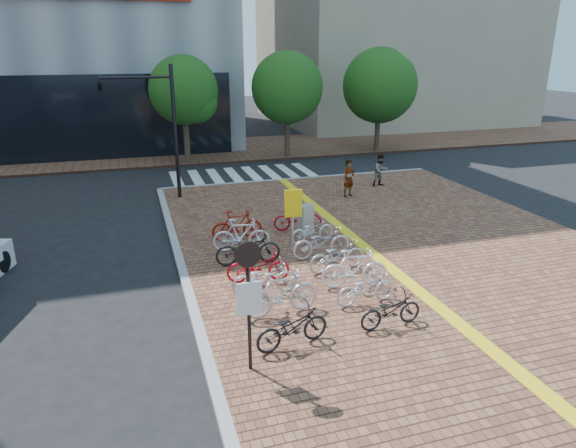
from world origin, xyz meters
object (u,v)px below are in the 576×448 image
object	(u,v)px
bike_2	(265,278)
bike_3	(258,266)
bike_6	(237,225)
pedestrian_a	(349,178)
bike_1	(281,293)
notice_sign	(249,291)
bike_12	(312,230)
traffic_light_pole	(141,108)
bike_5	(241,235)
bike_8	(366,288)
bike_11	(321,242)
bike_4	(248,248)
bike_9	(355,269)
yellow_sign	(293,209)
bike_13	(298,218)
bike_7	(391,310)
bike_10	(337,255)
utility_box	(306,220)
pedestrian_b	(381,170)
bike_0	(292,327)

from	to	relation	value
bike_2	bike_3	xyz separation A→B (m)	(0.02, 0.81, -0.00)
bike_6	pedestrian_a	world-z (taller)	pedestrian_a
bike_1	notice_sign	bearing A→B (deg)	143.04
bike_1	bike_2	xyz separation A→B (m)	(-0.10, 1.22, -0.12)
bike_12	traffic_light_pole	bearing A→B (deg)	24.25
bike_12	bike_6	bearing A→B (deg)	56.34
pedestrian_a	bike_5	bearing A→B (deg)	-159.21
bike_8	bike_11	xyz separation A→B (m)	(0.01, 3.25, 0.07)
bike_1	traffic_light_pole	size ratio (longest dim) A/B	0.35
bike_4	bike_9	size ratio (longest dim) A/B	1.06
pedestrian_a	yellow_sign	size ratio (longest dim) A/B	0.79
bike_1	bike_9	size ratio (longest dim) A/B	1.05
bike_8	bike_13	xyz separation A→B (m)	(0.10, 5.85, 0.02)
bike_7	pedestrian_a	world-z (taller)	pedestrian_a
bike_10	bike_4	bearing A→B (deg)	55.09
bike_2	traffic_light_pole	world-z (taller)	traffic_light_pole
bike_10	yellow_sign	bearing A→B (deg)	14.96
traffic_light_pole	bike_5	bearing A→B (deg)	-70.33
bike_3	bike_7	xyz separation A→B (m)	(2.38, -3.34, -0.04)
bike_3	bike_13	xyz separation A→B (m)	(2.42, 3.75, -0.01)
bike_9	bike_4	bearing A→B (deg)	53.68
utility_box	notice_sign	bearing A→B (deg)	-116.99
bike_4	utility_box	world-z (taller)	utility_box
bike_3	notice_sign	bearing A→B (deg)	171.99
pedestrian_a	pedestrian_b	world-z (taller)	pedestrian_a
bike_2	utility_box	distance (m)	4.85
bike_3	bike_10	bearing A→B (deg)	-80.68
pedestrian_a	notice_sign	distance (m)	13.50
bike_11	bike_12	distance (m)	1.34
bike_3	bike_9	world-z (taller)	bike_9
bike_6	utility_box	world-z (taller)	utility_box
bike_0	bike_7	size ratio (longest dim) A/B	1.09
bike_12	bike_13	xyz separation A→B (m)	(-0.09, 1.27, 0.03)
bike_0	yellow_sign	xyz separation A→B (m)	(1.73, 5.34, 0.97)
bike_3	bike_11	size ratio (longest dim) A/B	0.92
bike_11	traffic_light_pole	size ratio (longest dim) A/B	0.34
bike_1	traffic_light_pole	bearing A→B (deg)	7.71
pedestrian_a	pedestrian_b	size ratio (longest dim) A/B	1.09
bike_12	yellow_sign	world-z (taller)	yellow_sign
bike_0	bike_4	bearing A→B (deg)	-12.84
utility_box	notice_sign	distance (m)	8.33
bike_2	bike_6	bearing A→B (deg)	0.45
bike_0	bike_12	bearing A→B (deg)	-35.34
bike_9	utility_box	xyz separation A→B (m)	(0.12, 4.46, -0.03)
bike_6	utility_box	size ratio (longest dim) A/B	1.63
bike_10	pedestrian_a	bearing A→B (deg)	-33.80
bike_2	yellow_sign	distance (m)	3.31
bike_13	pedestrian_b	world-z (taller)	pedestrian_b
bike_5	bike_6	bearing A→B (deg)	6.76
bike_5	bike_8	size ratio (longest dim) A/B	1.12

